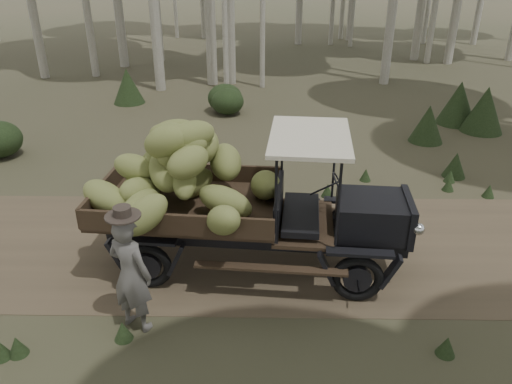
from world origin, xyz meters
TOP-DOWN VIEW (x-y plane):
  - ground at (0.00, 0.00)m, footprint 120.00×120.00m
  - dirt_track at (0.00, 0.00)m, footprint 70.00×4.00m
  - banana_truck at (-0.48, -0.51)m, footprint 5.70×2.71m
  - farmer at (-1.43, -2.18)m, footprint 0.79×0.68m
  - undergrowth at (1.97, 1.53)m, footprint 23.90×21.38m

SIDE VIEW (x-z plane):
  - ground at x=0.00m, z-range 0.00..0.00m
  - dirt_track at x=0.00m, z-range 0.00..0.01m
  - undergrowth at x=1.97m, z-range -0.16..1.21m
  - farmer at x=-1.43m, z-range -0.05..1.93m
  - banana_truck at x=-0.48m, z-range 0.21..2.89m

